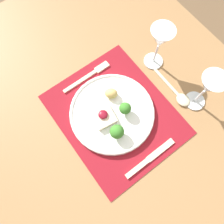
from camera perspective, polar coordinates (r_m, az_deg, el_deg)
ground_plane at (r=1.51m, az=0.42°, el=-9.55°), size 8.00×8.00×0.00m
dining_table at (r=0.85m, az=0.74°, el=-2.55°), size 1.37×1.03×0.77m
placemat at (r=0.76m, az=0.83°, el=-0.63°), size 0.44×0.36×0.00m
dinner_plate at (r=0.74m, az=0.02°, el=-0.28°), size 0.29×0.29×0.07m
fork at (r=0.82m, az=-5.85°, el=9.59°), size 0.02×0.20×0.01m
knife at (r=0.73m, az=9.09°, el=-12.45°), size 0.02×0.20×0.01m
spoon at (r=0.81m, az=17.22°, el=3.97°), size 0.18×0.04×0.02m
wine_glass_near at (r=0.73m, az=23.92°, el=6.09°), size 0.08×0.08×0.17m
wine_glass_far at (r=0.76m, az=12.47°, el=17.86°), size 0.08×0.08×0.18m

